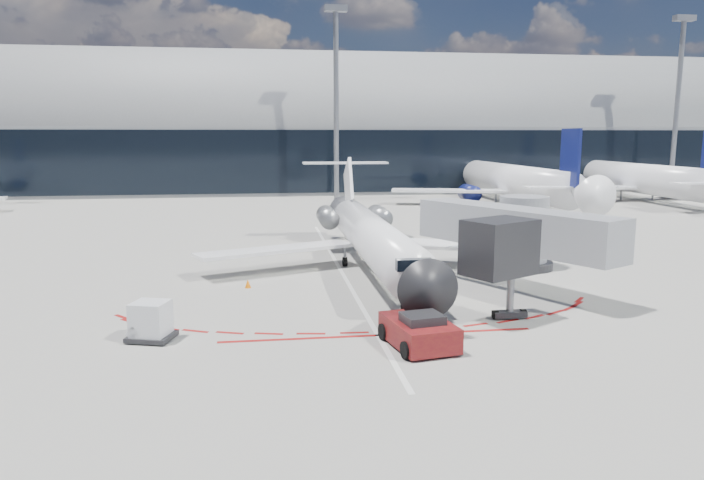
{
  "coord_description": "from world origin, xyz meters",
  "views": [
    {
      "loc": [
        -4.84,
        -37.74,
        8.76
      ],
      "look_at": [
        0.16,
        -2.0,
        2.71
      ],
      "focal_mm": 32.0,
      "sensor_mm": 36.0,
      "label": 1
    }
  ],
  "objects": [
    {
      "name": "jet_bridge",
      "position": [
        9.79,
        -3.01,
        3.01
      ],
      "size": [
        10.03,
        15.2,
        4.9
      ],
      "color": "#989BA0",
      "rests_on": "ground"
    },
    {
      "name": "safety_cone_right",
      "position": [
        1.47,
        -9.48,
        0.22
      ],
      "size": [
        0.31,
        0.31,
        0.43
      ],
      "primitive_type": "cone",
      "color": "orange",
      "rests_on": "ground"
    },
    {
      "name": "bg_airliner_1",
      "position": [
        26.62,
        39.43,
        5.9
      ],
      "size": [
        36.44,
        38.59,
        11.79
      ],
      "primitive_type": null,
      "color": "white",
      "rests_on": "ground"
    },
    {
      "name": "pushback_tug",
      "position": [
        1.43,
        -13.18,
        0.66
      ],
      "size": [
        3.0,
        5.88,
        1.5
      ],
      "rotation": [
        0.0,
        0.0,
        0.18
      ],
      "color": "#570C13",
      "rests_on": "ground"
    },
    {
      "name": "uld_container",
      "position": [
        -9.81,
        -10.8,
        0.84
      ],
      "size": [
        2.19,
        2.01,
        1.71
      ],
      "rotation": [
        0.0,
        0.0,
        -0.3
      ],
      "color": "black",
      "rests_on": "ground"
    },
    {
      "name": "light_mast_east",
      "position": [
        55.0,
        48.0,
        12.5
      ],
      "size": [
        0.7,
        0.7,
        25.0
      ],
      "primitive_type": "cylinder",
      "color": "slate",
      "rests_on": "ground"
    },
    {
      "name": "ramp_worker",
      "position": [
        2.86,
        -10.15,
        0.9
      ],
      "size": [
        0.68,
        0.47,
        1.81
      ],
      "primitive_type": "imported",
      "rotation": [
        0.0,
        0.0,
        3.09
      ],
      "color": "#ADF419",
      "rests_on": "ground"
    },
    {
      "name": "apron_stop_bar",
      "position": [
        0.0,
        -11.5,
        0.01
      ],
      "size": [
        14.0,
        0.25,
        0.01
      ],
      "primitive_type": "cube",
      "color": "maroon",
      "rests_on": "ground"
    },
    {
      "name": "ground",
      "position": [
        0.0,
        0.0,
        0.0
      ],
      "size": [
        260.0,
        260.0,
        0.0
      ],
      "primitive_type": "plane",
      "color": "gray",
      "rests_on": "ground"
    },
    {
      "name": "terminal_building",
      "position": [
        0.0,
        64.97,
        8.52
      ],
      "size": [
        150.0,
        24.15,
        24.0
      ],
      "color": "gray",
      "rests_on": "ground"
    },
    {
      "name": "light_mast_centre",
      "position": [
        5.0,
        48.0,
        12.5
      ],
      "size": [
        0.7,
        0.7,
        25.0
      ],
      "primitive_type": "cylinder",
      "color": "slate",
      "rests_on": "ground"
    },
    {
      "name": "bg_airliner_2",
      "position": [
        45.71,
        42.72,
        5.8
      ],
      "size": [
        35.88,
        37.99,
        11.61
      ],
      "primitive_type": null,
      "color": "white",
      "rests_on": "ground"
    },
    {
      "name": "regional_jet",
      "position": [
        1.92,
        2.13,
        2.35
      ],
      "size": [
        22.79,
        28.1,
        7.04
      ],
      "color": "white",
      "rests_on": "ground"
    },
    {
      "name": "safety_cone_left",
      "position": [
        -5.92,
        -1.82,
        0.25
      ],
      "size": [
        0.36,
        0.36,
        0.5
      ],
      "primitive_type": "cone",
      "color": "orange",
      "rests_on": "ground"
    },
    {
      "name": "apron_centerline",
      "position": [
        0.0,
        2.0,
        0.01
      ],
      "size": [
        0.25,
        40.0,
        0.01
      ],
      "primitive_type": "cube",
      "color": "silver",
      "rests_on": "ground"
    }
  ]
}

